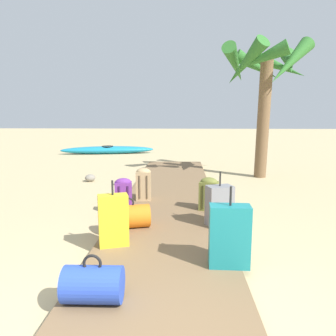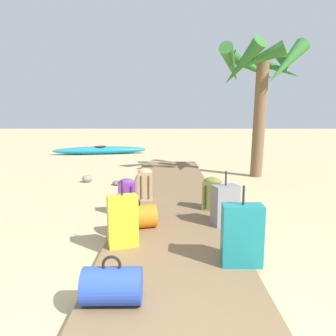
{
  "view_description": "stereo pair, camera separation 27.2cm",
  "coord_description": "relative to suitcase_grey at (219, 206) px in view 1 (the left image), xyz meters",
  "views": [
    {
      "loc": [
        0.21,
        -1.73,
        1.68
      ],
      "look_at": [
        -0.06,
        4.99,
        0.55
      ],
      "focal_mm": 35.14,
      "sensor_mm": 36.0,
      "label": 1
    },
    {
      "loc": [
        -0.06,
        -1.73,
        1.68
      ],
      "look_at": [
        -0.06,
        4.99,
        0.55
      ],
      "focal_mm": 35.14,
      "sensor_mm": 36.0,
      "label": 2
    }
  ],
  "objects": [
    {
      "name": "duffel_bag_orange",
      "position": [
        -1.29,
        -0.14,
        -0.13
      ],
      "size": [
        0.65,
        0.46,
        0.44
      ],
      "color": "orange",
      "rests_on": "boardwalk"
    },
    {
      "name": "duffel_bag_blue",
      "position": [
        -1.29,
        -2.0,
        -0.13
      ],
      "size": [
        0.5,
        0.33,
        0.43
      ],
      "color": "#2847B7",
      "rests_on": "boardwalk"
    },
    {
      "name": "suitcase_teal",
      "position": [
        -0.04,
        -1.27,
        0.04
      ],
      "size": [
        0.43,
        0.23,
        0.86
      ],
      "color": "#197A7F",
      "rests_on": "boardwalk"
    },
    {
      "name": "rock_left_far",
      "position": [
        -2.8,
        3.33,
        -0.28
      ],
      "size": [
        0.34,
        0.33,
        0.18
      ],
      "primitive_type": "ellipsoid",
      "rotation": [
        0.0,
        0.0,
        0.69
      ],
      "color": "gray",
      "rests_on": "ground"
    },
    {
      "name": "backpack_olive",
      "position": [
        -0.09,
        0.77,
        -0.0
      ],
      "size": [
        0.34,
        0.3,
        0.55
      ],
      "color": "olive",
      "rests_on": "boardwalk"
    },
    {
      "name": "kayak",
      "position": [
        -3.61,
        8.9,
        -0.21
      ],
      "size": [
        3.87,
        1.3,
        0.32
      ],
      "color": "teal",
      "rests_on": "ground"
    },
    {
      "name": "backpack_tan",
      "position": [
        -1.25,
        1.37,
        0.02
      ],
      "size": [
        0.28,
        0.27,
        0.6
      ],
      "color": "tan",
      "rests_on": "boardwalk"
    },
    {
      "name": "backpack_purple",
      "position": [
        -1.51,
        0.71,
        -0.01
      ],
      "size": [
        0.31,
        0.24,
        0.54
      ],
      "color": "#6B2D84",
      "rests_on": "boardwalk"
    },
    {
      "name": "ground_plane",
      "position": [
        -0.76,
        0.79,
        -0.37
      ],
      "size": [
        60.0,
        60.0,
        0.0
      ],
      "primitive_type": "plane",
      "color": "tan"
    },
    {
      "name": "boardwalk",
      "position": [
        -0.76,
        1.7,
        -0.33
      ],
      "size": [
        1.69,
        9.07,
        0.08
      ],
      "primitive_type": "cube",
      "color": "brown",
      "rests_on": "ground"
    },
    {
      "name": "suitcase_grey",
      "position": [
        0.0,
        0.0,
        0.0
      ],
      "size": [
        0.42,
        0.34,
        0.79
      ],
      "color": "slate",
      "rests_on": "boardwalk"
    },
    {
      "name": "suitcase_yellow",
      "position": [
        -1.37,
        -0.78,
        0.03
      ],
      "size": [
        0.39,
        0.28,
        0.81
      ],
      "color": "gold",
      "rests_on": "boardwalk"
    },
    {
      "name": "palm_tree_far_right",
      "position": [
        1.5,
        3.98,
        2.25
      ],
      "size": [
        2.37,
        2.37,
        3.44
      ],
      "color": "brown",
      "rests_on": "ground"
    },
    {
      "name": "rock_left_near",
      "position": [
        -2.03,
        3.01,
        -0.32
      ],
      "size": [
        0.22,
        0.26,
        0.11
      ],
      "primitive_type": "ellipsoid",
      "rotation": [
        0.0,
        0.0,
        0.11
      ],
      "color": "slate",
      "rests_on": "ground"
    }
  ]
}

